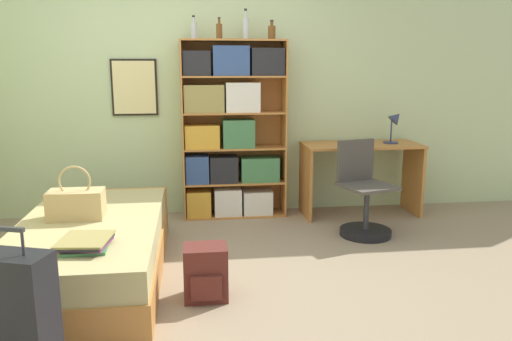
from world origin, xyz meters
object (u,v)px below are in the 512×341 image
(bookcase, at_px, (230,132))
(desk_chair, at_px, (363,205))
(bottle_blue, at_px, (272,32))
(desk, at_px, (361,165))
(desk_lamp, at_px, (395,122))
(bottle_green, at_px, (194,30))
(bottle_clear, at_px, (246,28))
(suitcase, at_px, (8,325))
(bottle_brown, at_px, (219,31))
(handbag, at_px, (76,203))
(backpack, at_px, (206,273))
(book_stack_on_bed, at_px, (86,243))
(bed, at_px, (91,249))

(bookcase, xyz_separation_m, desk_chair, (1.20, -0.76, -0.61))
(bookcase, relative_size, bottle_blue, 9.71)
(desk, xyz_separation_m, desk_lamp, (0.35, -0.00, 0.46))
(bottle_blue, height_order, desk, bottle_blue)
(bottle_green, distance_m, bottle_clear, 0.52)
(suitcase, bearing_deg, bottle_clear, 62.93)
(bottle_brown, height_order, desk_chair, bottle_brown)
(bottle_green, height_order, desk_lamp, bottle_green)
(bottle_brown, relative_size, desk_lamp, 0.58)
(bottle_green, distance_m, bottle_brown, 0.26)
(bottle_blue, bearing_deg, bookcase, 177.06)
(handbag, xyz_separation_m, suitcase, (-0.02, -1.44, -0.20))
(desk_lamp, bearing_deg, suitcase, -138.02)
(bottle_clear, xyz_separation_m, backpack, (-0.49, -1.93, -1.76))
(bottle_green, xyz_separation_m, desk, (1.72, -0.15, -1.38))
(bookcase, relative_size, bottle_brown, 8.77)
(bookcase, height_order, desk, bookcase)
(bottle_green, xyz_separation_m, desk_lamp, (2.08, -0.15, -0.92))
(handbag, bearing_deg, backpack, -29.71)
(book_stack_on_bed, distance_m, bottle_brown, 2.66)
(bottle_brown, bearing_deg, desk_lamp, -2.61)
(desk, relative_size, desk_chair, 1.39)
(book_stack_on_bed, relative_size, backpack, 1.00)
(backpack, bearing_deg, bottle_brown, 83.26)
(suitcase, xyz_separation_m, backpack, (0.96, 0.90, -0.18))
(backpack, bearing_deg, bookcase, 80.64)
(bottle_green, height_order, backpack, bottle_green)
(desk, bearing_deg, backpack, -133.20)
(bed, bearing_deg, desk_chair, 16.46)
(bottle_clear, xyz_separation_m, bottle_blue, (0.26, -0.03, -0.04))
(bed, bearing_deg, bottle_green, 61.33)
(backpack, bearing_deg, suitcase, -136.70)
(book_stack_on_bed, bearing_deg, desk, 38.53)
(bottle_clear, distance_m, desk, 1.86)
(book_stack_on_bed, height_order, bottle_clear, bottle_clear)
(bed, height_order, bookcase, bookcase)
(suitcase, bearing_deg, bookcase, 65.72)
(handbag, relative_size, desk_chair, 0.46)
(bottle_green, distance_m, backpack, 2.61)
(desk_lamp, xyz_separation_m, backpack, (-2.05, -1.80, -0.81))
(book_stack_on_bed, bearing_deg, backpack, 10.39)
(bottle_green, bearing_deg, desk_lamp, -4.19)
(book_stack_on_bed, distance_m, bottle_clear, 2.81)
(suitcase, relative_size, desk, 0.69)
(bookcase, bearing_deg, handbag, -132.16)
(desk, height_order, desk_chair, desk_chair)
(bookcase, distance_m, bottle_blue, 1.09)
(bed, height_order, desk_chair, desk_chair)
(bottle_clear, height_order, desk, bottle_clear)
(bottle_clear, relative_size, desk_lamp, 0.83)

